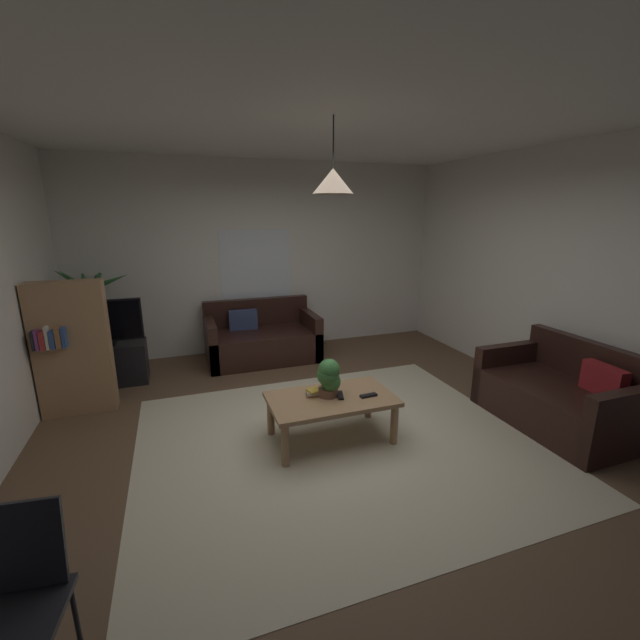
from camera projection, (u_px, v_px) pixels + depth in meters
floor at (330, 434)px, 3.97m from camera, size 5.42×5.53×0.02m
rug at (338, 443)px, 3.79m from camera, size 3.52×3.04×0.01m
wall_back at (265, 258)px, 6.16m from camera, size 5.54×0.06×2.79m
wall_right at (565, 275)px, 4.49m from camera, size 0.06×5.53×2.79m
ceiling at (333, 116)px, 3.25m from camera, size 5.42×5.53×0.02m
window_pane at (256, 265)px, 6.11m from camera, size 1.04×0.01×1.04m
couch_under_window at (262, 340)px, 5.91m from camera, size 1.54×0.87×0.82m
couch_right_side at (560, 398)px, 4.07m from camera, size 0.87×1.42×0.82m
coffee_table at (331, 403)px, 3.77m from camera, size 1.14×0.66×0.43m
book_on_table_0 at (314, 395)px, 3.79m from camera, size 0.15×0.12×0.02m
book_on_table_1 at (315, 392)px, 3.78m from camera, size 0.15×0.10×0.02m
book_on_table_2 at (314, 390)px, 3.77m from camera, size 0.14×0.13×0.02m
remote_on_table_0 at (340, 395)px, 3.77m from camera, size 0.09×0.17×0.02m
remote_on_table_1 at (369, 395)px, 3.76m from camera, size 0.16×0.06×0.02m
potted_plant_on_table at (329, 377)px, 3.72m from camera, size 0.22×0.21×0.36m
tv_stand at (108, 364)px, 5.05m from camera, size 0.90×0.44×0.50m
tv at (102, 322)px, 4.89m from camera, size 0.90×0.16×0.56m
potted_palm_corner at (94, 322)px, 5.32m from camera, size 0.90×0.95×1.46m
bookshelf_corner at (72, 348)px, 4.22m from camera, size 0.70×0.31×1.40m
folding_chair at (13, 599)px, 1.71m from camera, size 0.45×0.46×0.87m
pendant_lamp at (333, 181)px, 3.28m from camera, size 0.33×0.33×0.58m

